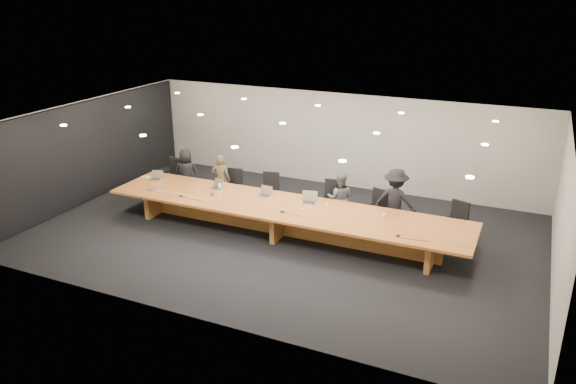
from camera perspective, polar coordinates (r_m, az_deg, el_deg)
name	(u,v)px	position (r m, az deg, el deg)	size (l,w,h in m)	color
ground	(283,234)	(13.75, -0.52, -4.31)	(12.00, 12.00, 0.00)	black
back_wall	(339,140)	(16.79, 5.23, 5.28)	(12.00, 0.02, 2.80)	beige
left_wall_panel	(88,152)	(16.52, -19.62, 3.82)	(0.08, 7.84, 2.74)	black
conference_table	(283,215)	(13.54, -0.52, -2.30)	(9.00, 1.80, 0.75)	#944F20
chair_far_left	(172,176)	(16.57, -11.70, 1.57)	(0.54, 0.54, 1.05)	black
chair_left	(233,187)	(15.52, -5.60, 0.53)	(0.51, 0.51, 1.00)	black
chair_mid_left	(270,192)	(14.99, -1.88, -0.01)	(0.54, 0.54, 1.05)	black
chair_mid_right	(331,202)	(14.24, 4.43, -1.03)	(0.57, 0.57, 1.12)	black
chair_right	(376,210)	(13.96, 8.93, -1.85)	(0.53, 0.53, 1.04)	black
chair_far_right	(455,223)	(13.65, 16.60, -3.03)	(0.53, 0.53, 1.03)	black
person_a	(187,174)	(16.10, -10.27, 1.85)	(0.71, 0.46, 1.44)	black
person_b	(221,180)	(15.46, -6.83, 1.25)	(0.52, 0.34, 1.44)	#3F3622
person_c	(340,198)	(14.21, 5.29, -0.64)	(0.65, 0.51, 1.34)	#4F5051
person_d	(395,201)	(13.80, 10.84, -0.92)	(1.05, 0.61, 1.63)	black
laptop_a	(156,175)	(15.64, -13.29, 1.65)	(0.31, 0.22, 0.24)	tan
laptop_b	(216,184)	(14.69, -7.36, 0.82)	(0.30, 0.22, 0.24)	tan
laptop_c	(264,191)	(14.04, -2.44, 0.06)	(0.32, 0.23, 0.25)	tan
laptop_d	(309,198)	(13.56, 2.15, -0.59)	(0.37, 0.27, 0.29)	tan
water_bottle	(220,189)	(14.32, -6.94, 0.34)	(0.08, 0.08, 0.25)	silver
amber_mug	(212,194)	(14.19, -7.72, -0.22)	(0.07, 0.07, 0.09)	brown
paper_cup_near	(327,205)	(13.39, 3.96, -1.36)	(0.08, 0.08, 0.09)	white
paper_cup_far	(384,215)	(12.97, 9.70, -2.36)	(0.07, 0.07, 0.09)	silver
notepad	(146,177)	(15.97, -14.23, 1.52)	(0.22, 0.18, 0.01)	white
lime_gadget	(146,176)	(15.95, -14.25, 1.57)	(0.14, 0.08, 0.02)	#62D538
av_box	(152,189)	(14.92, -13.68, 0.28)	(0.21, 0.16, 0.03)	#ACACB1
mic_left	(181,196)	(14.30, -10.84, -0.38)	(0.12, 0.12, 0.03)	black
mic_center	(282,211)	(13.08, -0.59, -1.98)	(0.13, 0.13, 0.03)	black
mic_right	(398,235)	(12.09, 11.11, -4.34)	(0.12, 0.12, 0.03)	black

